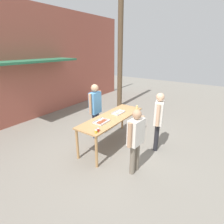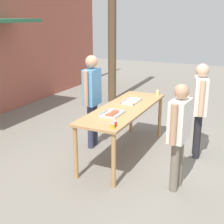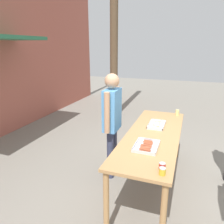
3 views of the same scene
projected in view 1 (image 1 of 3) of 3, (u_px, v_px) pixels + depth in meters
The scene contains 12 objects.
ground_plane at pixel (112, 144), 5.55m from camera, with size 24.00×24.00×0.00m, color gray.
building_facade_back at pixel (29, 64), 6.88m from camera, with size 12.00×1.11×4.50m.
serving_table at pixel (112, 120), 5.27m from camera, with size 2.45×0.79×0.93m.
food_tray_sausages at pixel (101, 122), 4.83m from camera, with size 0.43×0.31×0.04m.
food_tray_buns at pixel (118, 112), 5.51m from camera, with size 0.45×0.26×0.06m.
condiment_jar_mustard at pixel (96, 131), 4.23m from camera, with size 0.07×0.07×0.08m.
condiment_jar_ketchup at pixel (98, 130), 4.31m from camera, with size 0.07×0.07×0.08m.
beer_cup at pixel (137, 107), 5.90m from camera, with size 0.07×0.07×0.11m.
person_server_behind_table at pixel (95, 106), 5.61m from camera, with size 0.57×0.24×1.81m.
person_customer_holding_hotdog at pixel (136, 137), 4.00m from camera, with size 0.60×0.27×1.61m.
person_customer_with_cup at pixel (158, 117), 4.92m from camera, with size 0.57×0.32×1.73m.
utility_pole at pixel (120, 39), 7.98m from camera, with size 1.10×0.24×6.37m.
Camera 1 is at (-4.00, -2.75, 2.88)m, focal length 28.00 mm.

